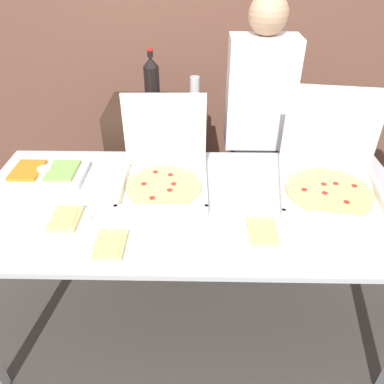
# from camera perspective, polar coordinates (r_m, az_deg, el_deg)

# --- Properties ---
(ground_plane) EXTENTS (16.00, 16.00, 0.00)m
(ground_plane) POSITION_cam_1_polar(r_m,az_deg,el_deg) (2.42, -0.00, -18.98)
(ground_plane) COLOR #423D38
(brick_wall_behind) EXTENTS (10.00, 0.06, 2.80)m
(brick_wall_behind) POSITION_cam_1_polar(r_m,az_deg,el_deg) (3.18, 0.63, 24.81)
(brick_wall_behind) COLOR brown
(brick_wall_behind) RESTS_ON ground_plane
(buffet_table) EXTENTS (2.06, 0.95, 0.91)m
(buffet_table) POSITION_cam_1_polar(r_m,az_deg,el_deg) (1.83, -0.00, -4.00)
(buffet_table) COLOR silver
(buffet_table) RESTS_ON ground_plane
(pizza_box_near_left) EXTENTS (0.42, 0.44, 0.41)m
(pizza_box_near_left) POSITION_cam_1_polar(r_m,az_deg,el_deg) (1.85, -4.26, 3.02)
(pizza_box_near_left) COLOR silver
(pizza_box_near_left) RESTS_ON buffet_table
(pizza_box_far_left) EXTENTS (0.52, 0.54, 0.46)m
(pizza_box_far_left) POSITION_cam_1_polar(r_m,az_deg,el_deg) (1.92, 20.21, 2.37)
(pizza_box_far_left) COLOR silver
(pizza_box_far_left) RESTS_ON buffet_table
(paper_plate_front_center) EXTENTS (0.26, 0.26, 0.03)m
(paper_plate_front_center) POSITION_cam_1_polar(r_m,az_deg,el_deg) (1.55, -12.32, -7.94)
(paper_plate_front_center) COLOR white
(paper_plate_front_center) RESTS_ON buffet_table
(paper_plate_front_left) EXTENTS (0.23, 0.23, 0.03)m
(paper_plate_front_left) POSITION_cam_1_polar(r_m,az_deg,el_deg) (1.60, 10.70, -6.03)
(paper_plate_front_left) COLOR white
(paper_plate_front_left) RESTS_ON buffet_table
(paper_plate_front_right) EXTENTS (0.22, 0.22, 0.03)m
(paper_plate_front_right) POSITION_cam_1_polar(r_m,az_deg,el_deg) (1.73, -18.65, -3.96)
(paper_plate_front_right) COLOR white
(paper_plate_front_right) RESTS_ON buffet_table
(veggie_tray) EXTENTS (0.40, 0.24, 0.05)m
(veggie_tray) POSITION_cam_1_polar(r_m,az_deg,el_deg) (2.07, -21.42, 2.68)
(veggie_tray) COLOR white
(veggie_tray) RESTS_ON buffet_table
(sideboard_podium) EXTENTS (0.63, 0.47, 1.05)m
(sideboard_podium) POSITION_cam_1_polar(r_m,az_deg,el_deg) (2.68, -4.74, 2.59)
(sideboard_podium) COLOR #382319
(sideboard_podium) RESTS_ON ground_plane
(soda_bottle) EXTENTS (0.10, 0.10, 0.33)m
(soda_bottle) POSITION_cam_1_polar(r_m,az_deg,el_deg) (2.46, -6.17, 16.72)
(soda_bottle) COLOR black
(soda_bottle) RESTS_ON sideboard_podium
(soda_can_silver) EXTENTS (0.07, 0.07, 0.12)m
(soda_can_silver) POSITION_cam_1_polar(r_m,az_deg,el_deg) (2.58, 0.33, 15.87)
(soda_can_silver) COLOR silver
(soda_can_silver) RESTS_ON sideboard_podium
(person_guest_cap) EXTENTS (0.40, 0.22, 1.70)m
(person_guest_cap) POSITION_cam_1_polar(r_m,az_deg,el_deg) (2.48, 9.73, 9.04)
(person_guest_cap) COLOR #2D2D38
(person_guest_cap) RESTS_ON ground_plane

